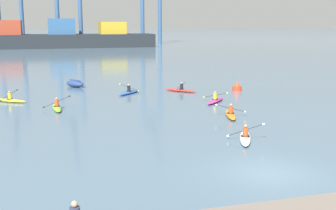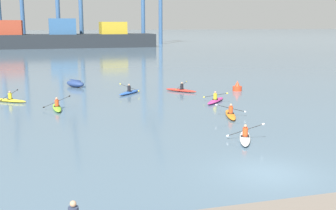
% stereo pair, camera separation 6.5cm
% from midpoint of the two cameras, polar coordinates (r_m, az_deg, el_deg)
% --- Properties ---
extents(ground_plane, '(800.00, 800.00, 0.00)m').
position_cam_midpoint_polar(ground_plane, '(19.52, 13.37, -8.96)').
color(ground_plane, slate).
extents(container_barge, '(49.70, 9.67, 7.75)m').
position_cam_midpoint_polar(container_barge, '(118.80, -14.20, 8.80)').
color(container_barge, '#1E2328').
rests_on(container_barge, ground).
extents(capsized_dinghy, '(2.31, 2.79, 0.76)m').
position_cam_midpoint_polar(capsized_dinghy, '(45.13, -12.50, 2.84)').
color(capsized_dinghy, navy).
rests_on(capsized_dinghy, ground).
extents(channel_buoy, '(0.90, 0.90, 1.00)m').
position_cam_midpoint_polar(channel_buoy, '(42.15, 9.26, 2.40)').
color(channel_buoy, red).
rests_on(channel_buoy, ground).
extents(kayak_magenta, '(2.73, 2.92, 0.95)m').
position_cam_midpoint_polar(kayak_magenta, '(35.75, 6.37, 0.64)').
color(kayak_magenta, '#C13384').
rests_on(kayak_magenta, ground).
extents(kayak_red, '(2.73, 2.92, 0.96)m').
position_cam_midpoint_polar(kayak_red, '(41.08, 1.70, 2.06)').
color(kayak_red, red).
rests_on(kayak_red, ground).
extents(kayak_white, '(2.01, 3.33, 1.08)m').
position_cam_midpoint_polar(kayak_white, '(24.49, 10.32, -4.31)').
color(kayak_white, silver).
rests_on(kayak_white, ground).
extents(kayak_orange, '(2.16, 3.43, 0.95)m').
position_cam_midpoint_polar(kayak_orange, '(30.44, 8.38, -1.23)').
color(kayak_orange, orange).
rests_on(kayak_orange, ground).
extents(kayak_yellow, '(3.09, 2.51, 0.96)m').
position_cam_midpoint_polar(kayak_yellow, '(38.11, -20.70, 0.64)').
color(kayak_yellow, yellow).
rests_on(kayak_yellow, ground).
extents(kayak_blue, '(2.78, 2.88, 0.95)m').
position_cam_midpoint_polar(kayak_blue, '(39.99, -5.28, 1.77)').
color(kayak_blue, '#2856B2').
rests_on(kayak_blue, ground).
extents(kayak_lime, '(2.17, 3.43, 1.07)m').
position_cam_midpoint_polar(kayak_lime, '(33.73, -14.84, -0.28)').
color(kayak_lime, '#7ABC2D').
rests_on(kayak_lime, ground).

